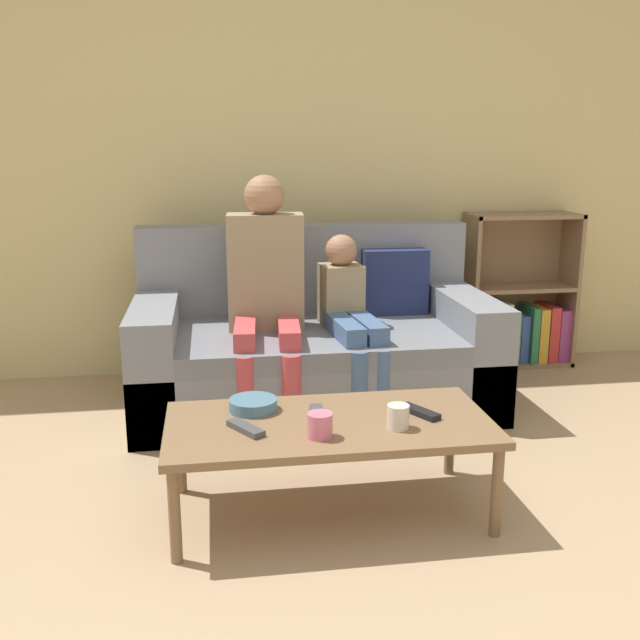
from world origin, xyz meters
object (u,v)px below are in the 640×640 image
at_px(tv_remote_2, 246,428).
at_px(cup_far, 398,417).
at_px(cup_near, 320,425).
at_px(tv_remote_0, 317,414).
at_px(bookshelf, 517,310).
at_px(coffee_table, 329,429).
at_px(tv_remote_1, 420,412).
at_px(snack_bowl, 253,405).
at_px(couch, 313,349).
at_px(person_adult, 266,281).
at_px(person_child, 350,316).

bearing_deg(tv_remote_2, cup_far, -38.26).
bearing_deg(cup_far, cup_near, -172.70).
bearing_deg(cup_far, tv_remote_0, 150.90).
height_order(bookshelf, coffee_table, bookshelf).
distance_m(tv_remote_1, snack_bowl, 0.62).
relative_size(couch, tv_remote_1, 10.61).
bearing_deg(coffee_table, cup_near, -111.47).
height_order(coffee_table, tv_remote_0, tv_remote_0).
distance_m(person_adult, cup_near, 1.27).
bearing_deg(person_child, person_adult, 163.69).
bearing_deg(bookshelf, couch, -159.61).
height_order(tv_remote_0, tv_remote_2, same).
bearing_deg(coffee_table, tv_remote_0, 130.70).
relative_size(cup_far, snack_bowl, 0.48).
height_order(cup_near, tv_remote_2, cup_near).
bearing_deg(person_adult, couch, 24.45).
bearing_deg(cup_far, bookshelf, 55.50).
distance_m(person_child, tv_remote_1, 1.02).
xyz_separation_m(bookshelf, tv_remote_1, (-1.12, -1.68, 0.04)).
relative_size(person_adult, snack_bowl, 6.59).
distance_m(coffee_table, tv_remote_2, 0.31).
distance_m(coffee_table, person_child, 1.07).
xyz_separation_m(couch, tv_remote_2, (-0.42, -1.24, 0.08)).
xyz_separation_m(cup_near, tv_remote_1, (0.40, 0.15, -0.03)).
bearing_deg(tv_remote_2, tv_remote_1, -27.13).
height_order(bookshelf, tv_remote_2, bookshelf).
height_order(person_child, tv_remote_0, person_child).
relative_size(bookshelf, cup_far, 10.85).
xyz_separation_m(bookshelf, tv_remote_0, (-1.50, -1.65, 0.04)).
bearing_deg(cup_near, tv_remote_2, 160.08).
relative_size(couch, tv_remote_2, 10.74).
height_order(couch, tv_remote_1, couch).
relative_size(coffee_table, cup_far, 13.64).
relative_size(person_child, cup_near, 10.23).
xyz_separation_m(coffee_table, tv_remote_0, (-0.04, 0.04, 0.04)).
distance_m(bookshelf, snack_bowl, 2.32).
bearing_deg(couch, cup_far, -84.99).
xyz_separation_m(coffee_table, person_child, (0.28, 1.02, 0.17)).
distance_m(coffee_table, tv_remote_0, 0.07).
distance_m(tv_remote_0, tv_remote_2, 0.28).
distance_m(bookshelf, cup_far, 2.18).
xyz_separation_m(bookshelf, snack_bowl, (-1.73, -1.55, 0.05)).
distance_m(bookshelf, tv_remote_0, 2.23).
relative_size(bookshelf, tv_remote_1, 5.46).
bearing_deg(bookshelf, tv_remote_1, -123.68).
bearing_deg(cup_near, coffee_table, 68.53).
bearing_deg(person_adult, coffee_table, -78.77).
height_order(cup_far, tv_remote_2, cup_far).
xyz_separation_m(cup_far, tv_remote_2, (-0.53, 0.05, -0.03)).
height_order(couch, cup_near, couch).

